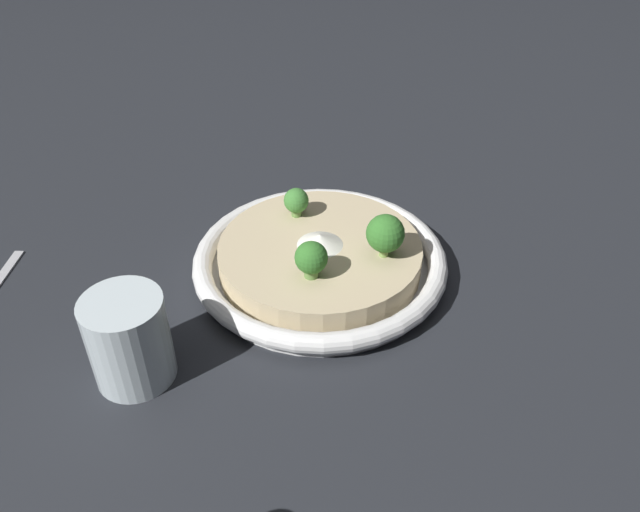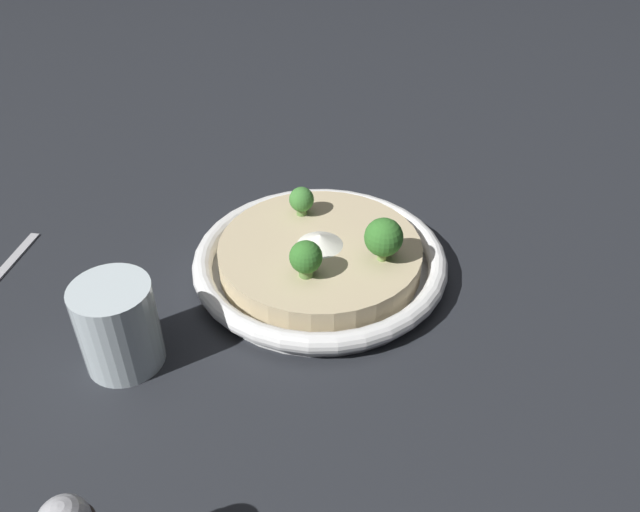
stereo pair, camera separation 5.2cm
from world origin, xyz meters
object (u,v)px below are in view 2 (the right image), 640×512
Objects in this scene: drinking_glass at (118,326)px; broccoli_front_left at (384,238)px; risotto_bowl at (320,260)px; broccoli_right at (302,200)px; broccoli_back_left at (306,258)px.

broccoli_front_left is at bearing -62.65° from drinking_glass.
risotto_bowl is 3.16× the size of drinking_glass.
broccoli_front_left is (-0.07, -0.09, 0.01)m from broccoli_right.
broccoli_back_left is at bearing 113.09° from broccoli_front_left.
risotto_bowl is 5.76× the size of broccoli_front_left.
broccoli_right reaches higher than risotto_bowl.
broccoli_back_left is 0.46× the size of drinking_glass.
drinking_glass is at bearing 117.35° from broccoli_front_left.
broccoli_back_left is 0.11m from broccoli_right.
broccoli_right is at bearing 23.77° from risotto_bowl.
broccoli_front_left is 0.55× the size of drinking_glass.
broccoli_right is at bearing -36.06° from drinking_glass.
broccoli_back_left is at bearing -60.74° from drinking_glass.
broccoli_back_left is 0.18m from drinking_glass.
broccoli_back_left reaches higher than risotto_bowl.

